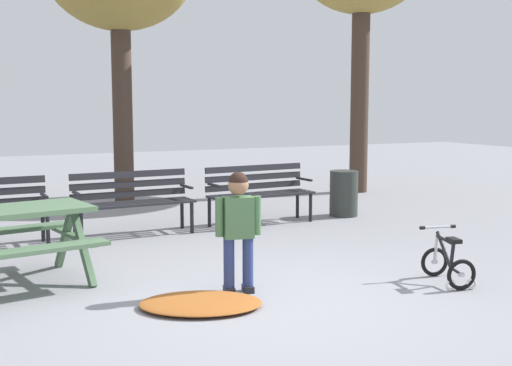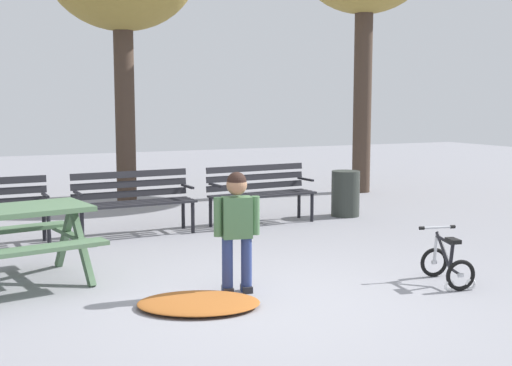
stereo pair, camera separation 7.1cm
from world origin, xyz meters
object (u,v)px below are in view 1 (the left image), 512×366
at_px(park_bench_left, 132,197).
at_px(park_bench_right, 259,189).
at_px(child_standing, 238,222).
at_px(kids_bicycle, 448,263).
at_px(trash_bin, 344,193).

bearing_deg(park_bench_left, park_bench_right, 1.08).
relative_size(park_bench_right, child_standing, 1.43).
xyz_separation_m(park_bench_right, child_standing, (-1.73, -3.12, 0.17)).
relative_size(park_bench_left, park_bench_right, 0.99).
bearing_deg(kids_bicycle, trash_bin, 71.80).
bearing_deg(park_bench_left, child_standing, -86.88).
relative_size(park_bench_left, trash_bin, 2.27).
bearing_deg(park_bench_left, trash_bin, 0.61).
xyz_separation_m(kids_bicycle, trash_bin, (1.22, 3.72, 0.16)).
height_order(park_bench_right, kids_bicycle, park_bench_right).
height_order(park_bench_left, trash_bin, park_bench_left).
distance_m(park_bench_right, child_standing, 3.57).
bearing_deg(trash_bin, kids_bicycle, -108.20).
relative_size(child_standing, kids_bicycle, 1.86).
bearing_deg(park_bench_right, park_bench_left, -178.92).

